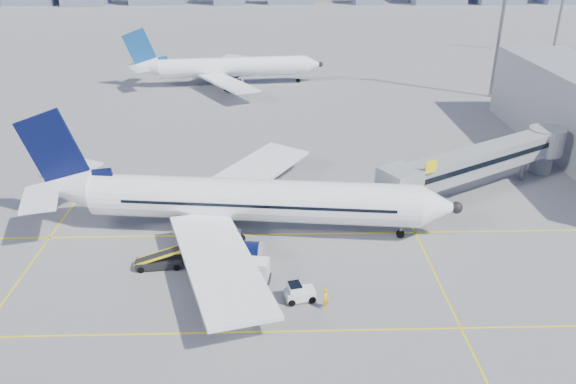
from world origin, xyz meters
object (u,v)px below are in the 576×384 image
main_aircraft (235,200)px  belt_loader (161,261)px  baggage_tug (298,292)px  cargo_dolly (248,270)px  ramp_worker (326,299)px  second_aircraft (225,68)px

main_aircraft → belt_loader: bearing=-127.4°
baggage_tug → cargo_dolly: (-3.91, 2.74, 0.34)m
baggage_tug → belt_loader: belt_loader is taller
belt_loader → main_aircraft: bearing=40.3°
cargo_dolly → main_aircraft: bearing=107.9°
baggage_tug → ramp_worker: 2.27m
baggage_tug → ramp_worker: (1.99, -1.07, 0.14)m
second_aircraft → ramp_worker: 68.72m
second_aircraft → ramp_worker: (12.31, -67.56, -2.35)m
second_aircraft → baggage_tug: size_ratio=14.60×
main_aircraft → second_aircraft: 55.52m
cargo_dolly → ramp_worker: (5.91, -3.81, -0.19)m
belt_loader → ramp_worker: belt_loader is taller
cargo_dolly → belt_loader: (-7.42, 2.28, -0.49)m
main_aircraft → second_aircraft: bearing=101.8°
second_aircraft → belt_loader: 61.54m
cargo_dolly → belt_loader: size_ratio=0.67×
second_aircraft → cargo_dolly: (6.41, -63.76, -2.16)m
baggage_tug → cargo_dolly: cargo_dolly is taller
main_aircraft → baggage_tug: main_aircraft is taller
main_aircraft → ramp_worker: (7.34, -12.26, -2.34)m
main_aircraft → ramp_worker: main_aircraft is taller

